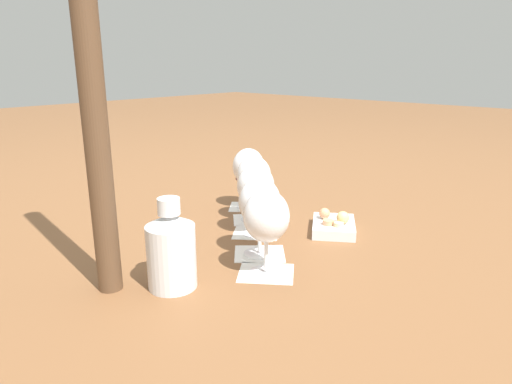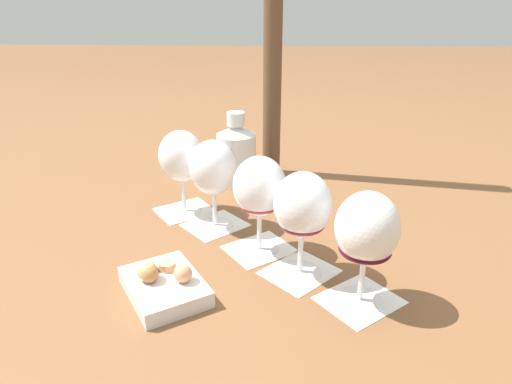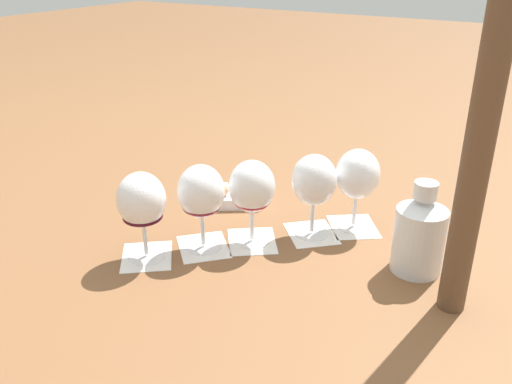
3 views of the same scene
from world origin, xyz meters
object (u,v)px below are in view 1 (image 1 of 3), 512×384
object	(u,v)px
wine_glass_4	(248,169)
ceramic_vase	(171,249)
wine_glass_0	(266,220)
wine_glass_3	(254,179)
snack_dish	(334,225)
wine_glass_1	(260,205)
wine_glass_2	(256,189)
umbrella_pole	(89,58)

from	to	relation	value
wine_glass_4	ceramic_vase	distance (m)	0.53
wine_glass_0	ceramic_vase	distance (m)	0.20
ceramic_vase	wine_glass_4	bearing A→B (deg)	-63.60
wine_glass_3	snack_dish	xyz separation A→B (m)	(-0.22, -0.07, -0.10)
wine_glass_1	wine_glass_0	bearing A→B (deg)	139.52
wine_glass_0	wine_glass_2	bearing A→B (deg)	-42.57
ceramic_vase	wine_glass_3	bearing A→B (deg)	-70.01
wine_glass_2	snack_dish	distance (m)	0.23
snack_dish	umbrella_pole	distance (m)	0.72
snack_dish	umbrella_pole	xyz separation A→B (m)	(0.16, 0.56, 0.42)
wine_glass_1	ceramic_vase	distance (m)	0.24
ceramic_vase	snack_dish	distance (m)	0.48
wine_glass_0	wine_glass_4	xyz separation A→B (m)	(0.34, -0.31, 0.00)
ceramic_vase	umbrella_pole	distance (m)	0.38
ceramic_vase	snack_dish	size ratio (longest dim) A/B	1.02
wine_glass_4	snack_dish	size ratio (longest dim) A/B	1.00
wine_glass_4	snack_dish	xyz separation A→B (m)	(-0.31, 0.00, -0.10)
snack_dish	wine_glass_0	bearing A→B (deg)	95.27
wine_glass_1	wine_glass_4	bearing A→B (deg)	-43.02
wine_glass_0	wine_glass_3	bearing A→B (deg)	-43.39
wine_glass_1	wine_glass_4	distance (m)	0.36
wine_glass_4	umbrella_pole	xyz separation A→B (m)	(-0.15, 0.56, 0.32)
wine_glass_0	wine_glass_3	distance (m)	0.34
wine_glass_0	snack_dish	distance (m)	0.32
ceramic_vase	wine_glass_1	bearing A→B (deg)	-95.73
wine_glass_0	wine_glass_1	size ratio (longest dim) A/B	1.00
wine_glass_0	snack_dish	size ratio (longest dim) A/B	1.00
wine_glass_0	umbrella_pole	distance (m)	0.45
wine_glass_1	snack_dish	xyz separation A→B (m)	(-0.05, -0.24, -0.10)
wine_glass_0	wine_glass_1	xyz separation A→B (m)	(0.08, -0.07, -0.00)
wine_glass_2	ceramic_vase	world-z (taller)	same
wine_glass_3	umbrella_pole	xyz separation A→B (m)	(-0.06, 0.49, 0.32)
wine_glass_1	wine_glass_3	xyz separation A→B (m)	(0.17, -0.17, 0.00)
wine_glass_0	ceramic_vase	bearing A→B (deg)	59.03
snack_dish	umbrella_pole	bearing A→B (deg)	74.35
wine_glass_4	wine_glass_2	bearing A→B (deg)	137.68
wine_glass_1	wine_glass_2	world-z (taller)	same
wine_glass_2	snack_dish	size ratio (longest dim) A/B	1.00
umbrella_pole	snack_dish	bearing A→B (deg)	-105.65
wine_glass_2	wine_glass_4	distance (m)	0.22
wine_glass_2	ceramic_vase	xyz separation A→B (m)	(-0.07, 0.33, -0.04)
wine_glass_1	wine_glass_4	world-z (taller)	same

